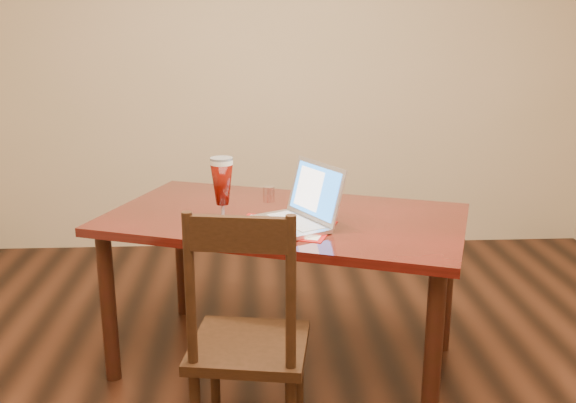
{
  "coord_description": "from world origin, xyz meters",
  "views": [
    {
      "loc": [
        -0.19,
        -2.03,
        1.59
      ],
      "look_at": [
        -0.04,
        0.75,
        0.81
      ],
      "focal_mm": 40.0,
      "sensor_mm": 36.0,
      "label": 1
    }
  ],
  "objects": [
    {
      "name": "dining_chair",
      "position": [
        -0.22,
        0.08,
        0.47
      ],
      "size": [
        0.48,
        0.46,
        0.99
      ],
      "rotation": [
        0.0,
        0.0,
        -0.16
      ],
      "color": "black",
      "rests_on": "ground"
    },
    {
      "name": "dining_table",
      "position": [
        -0.06,
        0.75,
        0.67
      ],
      "size": [
        1.81,
        1.39,
        1.03
      ],
      "rotation": [
        0.0,
        0.0,
        -0.36
      ],
      "color": "#510E0A",
      "rests_on": "ground"
    }
  ]
}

